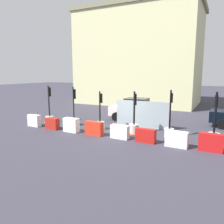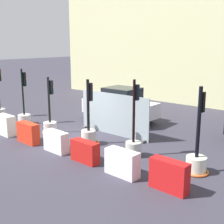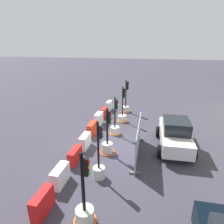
{
  "view_description": "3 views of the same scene",
  "coord_description": "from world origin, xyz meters",
  "px_view_note": "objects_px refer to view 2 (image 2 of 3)",
  "views": [
    {
      "loc": [
        6.24,
        -12.85,
        3.8
      ],
      "look_at": [
        -0.45,
        0.41,
        1.21
      ],
      "focal_mm": 36.01,
      "sensor_mm": 36.0,
      "label": 1
    },
    {
      "loc": [
        9.73,
        -8.36,
        4.09
      ],
      "look_at": [
        2.08,
        0.66,
        1.4
      ],
      "focal_mm": 48.97,
      "sensor_mm": 36.0,
      "label": 2
    },
    {
      "loc": [
        10.86,
        2.32,
        6.06
      ],
      "look_at": [
        -1.26,
        -0.06,
        1.57
      ],
      "focal_mm": 31.74,
      "sensor_mm": 36.0,
      "label": 3
    }
  ],
  "objects_px": {
    "traffic_light_2": "(50,123)",
    "traffic_light_4": "(134,141)",
    "construction_barrier_7": "(169,176)",
    "car_white_van": "(120,105)",
    "traffic_light_0": "(0,108)",
    "construction_barrier_3": "(28,133)",
    "construction_barrier_6": "(122,163)",
    "traffic_light_5": "(197,158)",
    "traffic_light_3": "(89,133)",
    "construction_barrier_2": "(6,125)",
    "traffic_light_1": "(24,116)",
    "construction_barrier_5": "(85,152)",
    "construction_barrier_4": "(56,142)"
  },
  "relations": [
    {
      "from": "traffic_light_3",
      "to": "traffic_light_4",
      "type": "xyz_separation_m",
      "value": [
        2.22,
        0.09,
        0.09
      ]
    },
    {
      "from": "traffic_light_1",
      "to": "construction_barrier_2",
      "type": "height_order",
      "value": "traffic_light_1"
    },
    {
      "from": "traffic_light_3",
      "to": "traffic_light_5",
      "type": "xyz_separation_m",
      "value": [
        4.62,
        0.2,
        0.0
      ]
    },
    {
      "from": "traffic_light_1",
      "to": "traffic_light_5",
      "type": "height_order",
      "value": "traffic_light_1"
    },
    {
      "from": "construction_barrier_4",
      "to": "construction_barrier_6",
      "type": "xyz_separation_m",
      "value": [
        3.27,
        -0.06,
        0.01
      ]
    },
    {
      "from": "traffic_light_4",
      "to": "construction_barrier_6",
      "type": "relative_size",
      "value": 2.47
    },
    {
      "from": "traffic_light_5",
      "to": "construction_barrier_4",
      "type": "relative_size",
      "value": 2.55
    },
    {
      "from": "construction_barrier_7",
      "to": "construction_barrier_4",
      "type": "bearing_deg",
      "value": -179.94
    },
    {
      "from": "traffic_light_2",
      "to": "construction_barrier_2",
      "type": "relative_size",
      "value": 2.46
    },
    {
      "from": "car_white_van",
      "to": "construction_barrier_7",
      "type": "bearing_deg",
      "value": -41.22
    },
    {
      "from": "construction_barrier_5",
      "to": "construction_barrier_6",
      "type": "relative_size",
      "value": 0.98
    },
    {
      "from": "traffic_light_4",
      "to": "car_white_van",
      "type": "bearing_deg",
      "value": 134.21
    },
    {
      "from": "traffic_light_1",
      "to": "construction_barrier_7",
      "type": "distance_m",
      "value": 9.48
    },
    {
      "from": "construction_barrier_6",
      "to": "car_white_van",
      "type": "height_order",
      "value": "car_white_van"
    },
    {
      "from": "construction_barrier_5",
      "to": "traffic_light_2",
      "type": "bearing_deg",
      "value": 158.75
    },
    {
      "from": "traffic_light_0",
      "to": "construction_barrier_3",
      "type": "bearing_deg",
      "value": -17.89
    },
    {
      "from": "traffic_light_3",
      "to": "car_white_van",
      "type": "bearing_deg",
      "value": 109.86
    },
    {
      "from": "construction_barrier_5",
      "to": "traffic_light_5",
      "type": "bearing_deg",
      "value": 26.39
    },
    {
      "from": "traffic_light_2",
      "to": "car_white_van",
      "type": "height_order",
      "value": "traffic_light_2"
    },
    {
      "from": "construction_barrier_2",
      "to": "construction_barrier_3",
      "type": "bearing_deg",
      "value": -0.25
    },
    {
      "from": "traffic_light_5",
      "to": "construction_barrier_2",
      "type": "distance_m",
      "value": 8.58
    },
    {
      "from": "traffic_light_2",
      "to": "traffic_light_4",
      "type": "bearing_deg",
      "value": 1.26
    },
    {
      "from": "construction_barrier_7",
      "to": "car_white_van",
      "type": "bearing_deg",
      "value": 138.78
    },
    {
      "from": "traffic_light_1",
      "to": "construction_barrier_5",
      "type": "relative_size",
      "value": 2.5
    },
    {
      "from": "traffic_light_2",
      "to": "car_white_van",
      "type": "xyz_separation_m",
      "value": [
        1.11,
        3.78,
        0.41
      ]
    },
    {
      "from": "car_white_van",
      "to": "construction_barrier_3",
      "type": "bearing_deg",
      "value": -97.41
    },
    {
      "from": "construction_barrier_6",
      "to": "construction_barrier_2",
      "type": "bearing_deg",
      "value": 179.99
    },
    {
      "from": "traffic_light_5",
      "to": "construction_barrier_3",
      "type": "xyz_separation_m",
      "value": [
        -6.67,
        -1.71,
        -0.06
      ]
    },
    {
      "from": "traffic_light_4",
      "to": "traffic_light_5",
      "type": "xyz_separation_m",
      "value": [
        2.41,
        0.12,
        -0.09
      ]
    },
    {
      "from": "traffic_light_1",
      "to": "traffic_light_3",
      "type": "bearing_deg",
      "value": -1.82
    },
    {
      "from": "construction_barrier_6",
      "to": "construction_barrier_7",
      "type": "distance_m",
      "value": 1.63
    },
    {
      "from": "traffic_light_2",
      "to": "traffic_light_0",
      "type": "bearing_deg",
      "value": 178.35
    },
    {
      "from": "construction_barrier_6",
      "to": "car_white_van",
      "type": "xyz_separation_m",
      "value": [
        -4.3,
        5.26,
        0.46
      ]
    },
    {
      "from": "traffic_light_4",
      "to": "construction_barrier_3",
      "type": "distance_m",
      "value": 4.55
    },
    {
      "from": "traffic_light_5",
      "to": "traffic_light_4",
      "type": "bearing_deg",
      "value": -177.21
    },
    {
      "from": "construction_barrier_7",
      "to": "traffic_light_5",
      "type": "bearing_deg",
      "value": 88.22
    },
    {
      "from": "traffic_light_0",
      "to": "construction_barrier_3",
      "type": "relative_size",
      "value": 2.48
    },
    {
      "from": "traffic_light_3",
      "to": "construction_barrier_6",
      "type": "distance_m",
      "value": 3.31
    },
    {
      "from": "construction_barrier_7",
      "to": "car_white_van",
      "type": "distance_m",
      "value": 7.9
    },
    {
      "from": "traffic_light_0",
      "to": "construction_barrier_5",
      "type": "bearing_deg",
      "value": -10.75
    },
    {
      "from": "construction_barrier_2",
      "to": "construction_barrier_3",
      "type": "distance_m",
      "value": 1.74
    },
    {
      "from": "traffic_light_3",
      "to": "construction_barrier_2",
      "type": "height_order",
      "value": "traffic_light_3"
    },
    {
      "from": "traffic_light_2",
      "to": "construction_barrier_6",
      "type": "relative_size",
      "value": 2.25
    },
    {
      "from": "traffic_light_1",
      "to": "construction_barrier_5",
      "type": "height_order",
      "value": "traffic_light_1"
    },
    {
      "from": "traffic_light_0",
      "to": "traffic_light_2",
      "type": "distance_m",
      "value": 4.61
    },
    {
      "from": "traffic_light_0",
      "to": "construction_barrier_3",
      "type": "xyz_separation_m",
      "value": [
        5.03,
        -1.62,
        -0.1
      ]
    },
    {
      "from": "construction_barrier_2",
      "to": "construction_barrier_5",
      "type": "height_order",
      "value": "construction_barrier_2"
    },
    {
      "from": "construction_barrier_4",
      "to": "construction_barrier_2",
      "type": "bearing_deg",
      "value": -179.04
    },
    {
      "from": "construction_barrier_5",
      "to": "traffic_light_0",
      "type": "bearing_deg",
      "value": 169.25
    },
    {
      "from": "construction_barrier_4",
      "to": "construction_barrier_6",
      "type": "distance_m",
      "value": 3.27
    }
  ]
}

